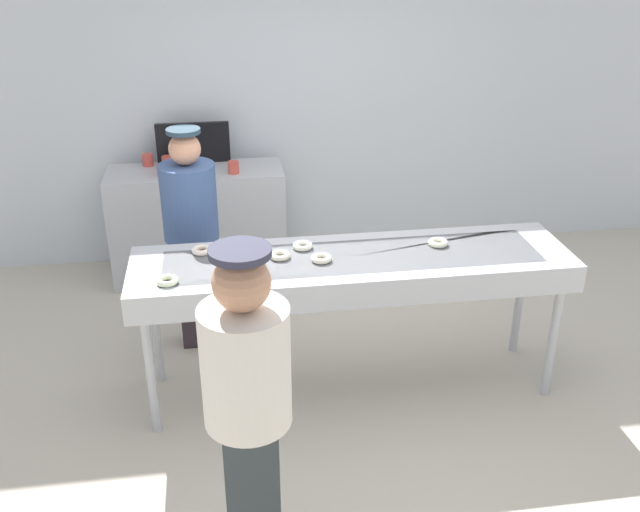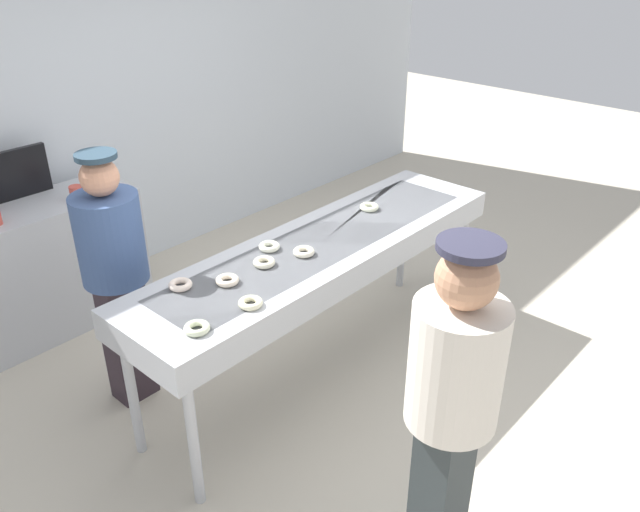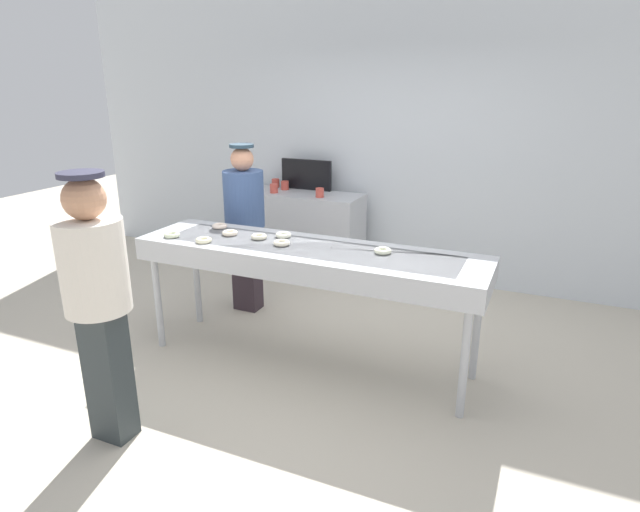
% 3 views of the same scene
% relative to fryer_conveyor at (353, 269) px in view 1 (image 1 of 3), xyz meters
% --- Properties ---
extents(ground_plane, '(16.00, 16.00, 0.00)m').
position_rel_fryer_conveyor_xyz_m(ground_plane, '(0.00, 0.00, -0.87)').
color(ground_plane, beige).
extents(back_wall, '(8.00, 0.12, 3.16)m').
position_rel_fryer_conveyor_xyz_m(back_wall, '(0.00, 2.27, 0.71)').
color(back_wall, silver).
rests_on(back_wall, ground).
extents(fryer_conveyor, '(2.68, 0.69, 0.95)m').
position_rel_fryer_conveyor_xyz_m(fryer_conveyor, '(0.00, 0.00, 0.00)').
color(fryer_conveyor, '#B7BABF').
rests_on(fryer_conveyor, ground).
extents(sugar_donut_0, '(0.15, 0.15, 0.03)m').
position_rel_fryer_conveyor_xyz_m(sugar_donut_0, '(-0.20, -0.03, 0.10)').
color(sugar_donut_0, '#F3E9CA').
rests_on(sugar_donut_0, fryer_conveyor).
extents(sugar_donut_1, '(0.17, 0.17, 0.03)m').
position_rel_fryer_conveyor_xyz_m(sugar_donut_1, '(-0.29, 0.16, 0.10)').
color(sugar_donut_1, white).
rests_on(sugar_donut_1, fryer_conveyor).
extents(sugar_donut_2, '(0.15, 0.15, 0.03)m').
position_rel_fryer_conveyor_xyz_m(sugar_donut_2, '(0.56, 0.09, 0.10)').
color(sugar_donut_2, '#EEF0CB').
rests_on(sugar_donut_2, fryer_conveyor).
extents(sugar_donut_3, '(0.18, 0.18, 0.03)m').
position_rel_fryer_conveyor_xyz_m(sugar_donut_3, '(-1.10, -0.19, 0.10)').
color(sugar_donut_3, '#EBF3C5').
rests_on(sugar_donut_3, fryer_conveyor).
extents(sugar_donut_4, '(0.17, 0.17, 0.03)m').
position_rel_fryer_conveyor_xyz_m(sugar_donut_4, '(-0.91, 0.19, 0.10)').
color(sugar_donut_4, '#FCE4D0').
rests_on(sugar_donut_4, fryer_conveyor).
extents(sugar_donut_5, '(0.15, 0.15, 0.03)m').
position_rel_fryer_conveyor_xyz_m(sugar_donut_5, '(-0.78, -0.21, 0.10)').
color(sugar_donut_5, '#F8F1C4').
rests_on(sugar_donut_5, fryer_conveyor).
extents(sugar_donut_6, '(0.15, 0.15, 0.03)m').
position_rel_fryer_conveyor_xyz_m(sugar_donut_6, '(-0.71, 0.04, 0.10)').
color(sugar_donut_6, '#FDEACB').
rests_on(sugar_donut_6, fryer_conveyor).
extents(sugar_donut_7, '(0.15, 0.15, 0.03)m').
position_rel_fryer_conveyor_xyz_m(sugar_donut_7, '(-0.44, 0.04, 0.10)').
color(sugar_donut_7, '#ECE4C2').
rests_on(sugar_donut_7, fryer_conveyor).
extents(worker_baker, '(0.37, 0.37, 1.60)m').
position_rel_fryer_conveyor_xyz_m(worker_baker, '(-0.98, 0.71, 0.06)').
color(worker_baker, '#31252C').
rests_on(worker_baker, ground).
extents(customer_waiting, '(0.38, 0.38, 1.67)m').
position_rel_fryer_conveyor_xyz_m(customer_waiting, '(-0.71, -1.34, 0.11)').
color(customer_waiting, '#2E3538').
rests_on(customer_waiting, ground).
extents(prep_counter, '(1.44, 0.53, 0.95)m').
position_rel_fryer_conveyor_xyz_m(prep_counter, '(-0.97, 1.82, -0.39)').
color(prep_counter, '#B7BABF').
rests_on(prep_counter, ground).
extents(paper_cup_0, '(0.09, 0.09, 0.10)m').
position_rel_fryer_conveyor_xyz_m(paper_cup_0, '(-0.65, 1.70, 0.13)').
color(paper_cup_0, '#CC4C3F').
rests_on(paper_cup_0, prep_counter).
extents(paper_cup_1, '(0.09, 0.09, 0.10)m').
position_rel_fryer_conveyor_xyz_m(paper_cup_1, '(-1.21, 1.71, 0.13)').
color(paper_cup_1, '#CC4C3F').
rests_on(paper_cup_1, prep_counter).
extents(paper_cup_2, '(0.09, 0.09, 0.10)m').
position_rel_fryer_conveyor_xyz_m(paper_cup_2, '(-1.19, 1.92, 0.13)').
color(paper_cup_2, '#CC4C3F').
rests_on(paper_cup_2, prep_counter).
extents(paper_cup_3, '(0.09, 0.09, 0.10)m').
position_rel_fryer_conveyor_xyz_m(paper_cup_3, '(-1.35, 2.00, 0.13)').
color(paper_cup_3, '#CC4C3F').
rests_on(paper_cup_3, prep_counter).
extents(menu_display, '(0.61, 0.04, 0.34)m').
position_rel_fryer_conveyor_xyz_m(menu_display, '(-0.97, 2.04, 0.25)').
color(menu_display, black).
rests_on(menu_display, prep_counter).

